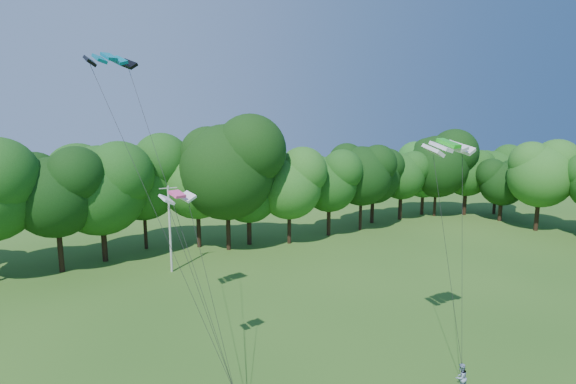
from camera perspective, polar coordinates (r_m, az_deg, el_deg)
name	(u,v)px	position (r m, az deg, el deg)	size (l,w,h in m)	color
utility_pole	(170,228)	(42.38, -14.77, -4.47)	(1.61, 0.20, 8.06)	#B5B5AC
kite_flyer_right	(461,377)	(27.10, 21.11, -21.09)	(0.74, 0.58, 1.52)	#869CBA
kite_teal	(109,57)	(27.65, -21.78, 15.68)	(2.89, 1.94, 0.55)	#046A85
kite_green	(449,143)	(26.08, 19.73, 5.85)	(3.00, 1.54, 0.51)	green
kite_pink	(177,194)	(22.67, -13.90, -0.25)	(1.86, 1.27, 0.30)	#F9458C
tree_back_center	(227,157)	(47.20, -7.80, 4.47)	(11.04, 11.04, 16.06)	black
tree_back_east	(424,163)	(67.01, 16.92, 3.52)	(8.24, 8.24, 11.98)	#321D14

